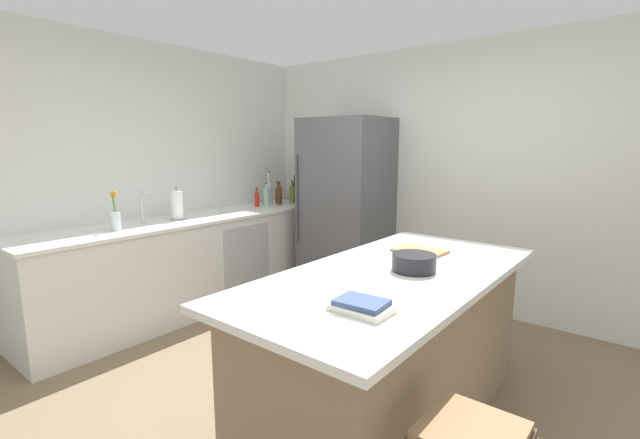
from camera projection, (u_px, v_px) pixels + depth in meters
name	position (u px, v px, depth m)	size (l,w,h in m)	color
ground_plane	(326.00, 407.00, 2.71)	(7.20, 7.20, 0.00)	#7A664C
wall_rear	(467.00, 179.00, 4.22)	(6.00, 0.10, 2.60)	silver
wall_left	(119.00, 181.00, 4.01)	(0.10, 6.00, 2.60)	silver
counter_run_left	(195.00, 263.00, 4.31)	(0.69, 3.20, 0.92)	silver
kitchen_island	(392.00, 347.00, 2.51)	(0.99, 2.11, 0.92)	#8E755B
refrigerator	(346.00, 208.00, 4.69)	(0.85, 0.75, 1.91)	#56565B
sink_faucet	(143.00, 207.00, 3.86)	(0.15, 0.05, 0.30)	silver
flower_vase	(115.00, 218.00, 3.58)	(0.08, 0.08, 0.33)	silver
paper_towel_roll	(177.00, 206.00, 4.09)	(0.14, 0.14, 0.31)	gray
wine_bottle	(295.00, 191.00, 5.35)	(0.07, 0.07, 0.33)	#19381E
olive_oil_bottle	(292.00, 194.00, 5.25)	(0.06, 0.06, 0.27)	olive
whiskey_bottle	(279.00, 195.00, 5.25)	(0.08, 0.08, 0.26)	brown
syrup_bottle	(279.00, 196.00, 5.12)	(0.06, 0.06, 0.27)	#5B3319
soda_bottle	(269.00, 192.00, 5.10)	(0.07, 0.07, 0.40)	silver
gin_bottle	(267.00, 197.00, 4.97)	(0.07, 0.07, 0.28)	#8CB79E
hot_sauce_bottle	(257.00, 199.00, 4.96)	(0.05, 0.05, 0.22)	red
cookbook_stack	(362.00, 306.00, 1.85)	(0.25, 0.18, 0.05)	silver
mixing_bowl	(414.00, 263.00, 2.44)	(0.25, 0.25, 0.10)	black
cutting_board	(420.00, 251.00, 2.87)	(0.34, 0.24, 0.02)	#9E7042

